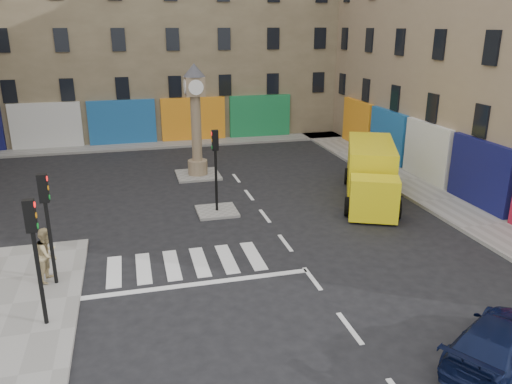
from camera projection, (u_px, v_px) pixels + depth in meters
name	position (u px, v px, depth m)	size (l,w,h in m)	color
ground	(323.00, 293.00, 15.94)	(120.00, 120.00, 0.00)	black
sidewalk_right	(404.00, 181.00, 27.16)	(2.60, 30.00, 0.15)	gray
sidewalk_far	(153.00, 145.00, 35.34)	(32.00, 2.40, 0.15)	gray
island_near	(217.00, 211.00, 22.79)	(1.80, 1.80, 0.12)	gray
island_far	(198.00, 175.00, 28.29)	(2.40, 2.40, 0.12)	gray
building_far	(141.00, 20.00, 37.97)	(32.00, 10.00, 17.00)	#837557
traffic_light_left_near	(34.00, 243.00, 13.32)	(0.28, 0.22, 3.70)	black
traffic_light_left_far	(46.00, 212.00, 15.52)	(0.28, 0.22, 3.70)	black
traffic_light_island	(216.00, 158.00, 21.98)	(0.28, 0.22, 3.70)	black
clock_pillar	(196.00, 114.00, 27.18)	(1.20, 1.20, 6.10)	#8A765A
navy_sedan	(500.00, 342.00, 12.50)	(1.71, 4.19, 1.22)	black
yellow_van	(371.00, 172.00, 24.43)	(4.85, 7.39, 2.60)	yellow
pedestrian_tan	(48.00, 254.00, 16.24)	(0.89, 0.69, 1.82)	tan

